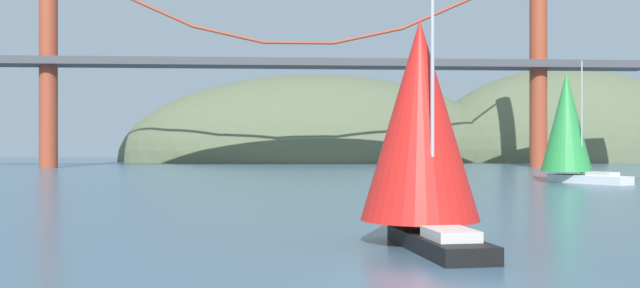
% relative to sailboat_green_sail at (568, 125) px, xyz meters
% --- Properties ---
extents(ground_plane, '(360.00, 360.00, 0.00)m').
position_rel_sailboat_green_sail_xyz_m(ground_plane, '(-24.92, -49.32, -5.61)').
color(ground_plane, '#426075').
extents(headland_right, '(63.30, 44.00, 40.51)m').
position_rel_sailboat_green_sail_xyz_m(headland_right, '(35.08, 85.68, -5.61)').
color(headland_right, '#5B6647').
rests_on(headland_right, ground_plane).
extents(headland_center, '(83.78, 44.00, 37.05)m').
position_rel_sailboat_green_sail_xyz_m(headland_center, '(-19.92, 85.68, -5.61)').
color(headland_center, '#5B6647').
rests_on(headland_center, ground_plane).
extents(suspension_bridge, '(114.10, 6.00, 34.84)m').
position_rel_sailboat_green_sail_xyz_m(suspension_bridge, '(-24.92, 45.68, 11.38)').
color(suspension_bridge, '#A34228').
rests_on(suspension_bridge, ground_plane).
extents(sailboat_green_sail, '(7.66, 9.56, 11.79)m').
position_rel_sailboat_green_sail_xyz_m(sailboat_green_sail, '(0.00, 0.00, 0.00)').
color(sailboat_green_sail, white).
rests_on(sailboat_green_sail, ground_plane).
extents(sailboat_red_spinnaker, '(5.02, 8.10, 9.40)m').
position_rel_sailboat_green_sail_xyz_m(sailboat_red_spinnaker, '(-23.28, -42.04, -1.11)').
color(sailboat_red_spinnaker, black).
rests_on(sailboat_red_spinnaker, ground_plane).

